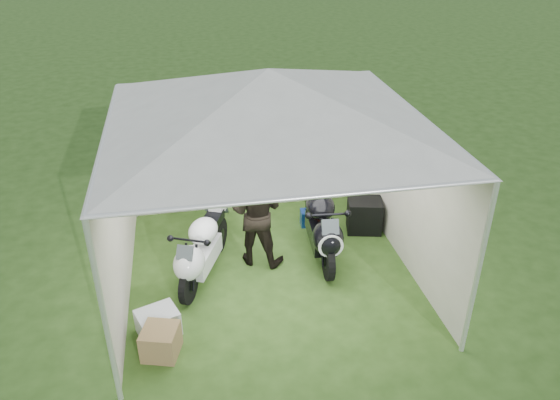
# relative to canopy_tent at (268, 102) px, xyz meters

# --- Properties ---
(ground) EXTENTS (80.00, 80.00, 0.00)m
(ground) POSITION_rel_canopy_tent_xyz_m (0.00, -0.03, -2.58)
(ground) COLOR #284515
(ground) RESTS_ON ground
(canopy_tent) EXTENTS (5.66, 5.66, 3.00)m
(canopy_tent) POSITION_rel_canopy_tent_xyz_m (0.00, 0.00, 0.00)
(canopy_tent) COLOR silver
(canopy_tent) RESTS_ON ground
(motorcycle_white) EXTENTS (0.92, 1.71, 0.89)m
(motorcycle_white) POSITION_rel_canopy_tent_xyz_m (-0.98, 0.00, -2.08)
(motorcycle_white) COLOR black
(motorcycle_white) RESTS_ON ground
(motorcycle_black) EXTENTS (0.53, 1.96, 0.97)m
(motorcycle_black) POSITION_rel_canopy_tent_xyz_m (0.83, 0.25, -2.04)
(motorcycle_black) COLOR black
(motorcycle_black) RESTS_ON ground
(paddock_stand) EXTENTS (0.37, 0.25, 0.27)m
(paddock_stand) POSITION_rel_canopy_tent_xyz_m (0.89, 1.14, -2.44)
(paddock_stand) COLOR #1940B1
(paddock_stand) RESTS_ON ground
(person_dark_jacket) EXTENTS (1.01, 0.92, 1.68)m
(person_dark_jacket) POSITION_rel_canopy_tent_xyz_m (-0.15, 0.30, -1.74)
(person_dark_jacket) COLOR black
(person_dark_jacket) RESTS_ON ground
(person_blue_jacket) EXTENTS (0.66, 0.79, 1.84)m
(person_blue_jacket) POSITION_rel_canopy_tent_xyz_m (-0.69, 1.14, -1.65)
(person_blue_jacket) COLOR slate
(person_blue_jacket) RESTS_ON ground
(equipment_box) EXTENTS (0.63, 0.54, 0.54)m
(equipment_box) POSITION_rel_canopy_tent_xyz_m (1.70, 0.82, -2.30)
(equipment_box) COLOR black
(equipment_box) RESTS_ON ground
(crate_0) EXTENTS (0.59, 0.53, 0.33)m
(crate_0) POSITION_rel_canopy_tent_xyz_m (-1.59, -1.05, -2.41)
(crate_0) COLOR #B8BCC2
(crate_0) RESTS_ON ground
(crate_1) EXTENTS (0.51, 0.51, 0.37)m
(crate_1) POSITION_rel_canopy_tent_xyz_m (-1.55, -1.42, -2.39)
(crate_1) COLOR olive
(crate_1) RESTS_ON ground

